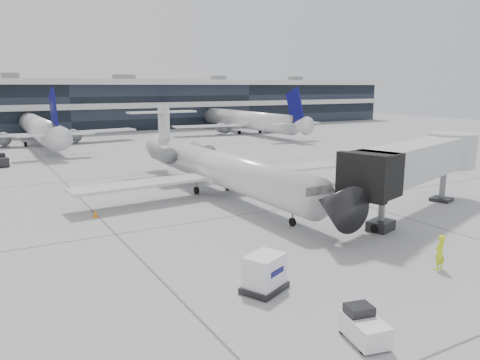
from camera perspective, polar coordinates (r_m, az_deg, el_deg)
ground at (r=36.09m, az=0.63°, el=-4.22°), size 220.00×220.00×0.00m
terminal at (r=113.48m, az=-20.94°, el=8.27°), size 170.00×22.00×10.00m
bg_jet_center at (r=86.10m, az=-23.13°, el=4.00°), size 32.00×40.00×9.60m
bg_jet_right at (r=98.87m, az=0.60°, el=5.76°), size 32.00×40.00×9.60m
regional_jet at (r=42.06m, az=-2.68°, el=1.61°), size 26.16×32.53×7.53m
jet_bridge at (r=38.54m, az=21.35°, el=2.35°), size 17.51×8.26×5.73m
ramp_worker at (r=27.48m, az=23.17°, el=-8.10°), size 0.77×0.57×1.94m
baggage_tug at (r=19.54m, az=14.86°, el=-16.89°), size 1.59×2.23×1.28m
cargo_uld at (r=22.89m, az=3.02°, el=-11.29°), size 2.63×2.36×1.77m
traffic_cone at (r=36.94m, az=-17.22°, el=-3.93°), size 0.49×0.49×0.58m
far_tug at (r=64.42m, az=-27.18°, el=2.10°), size 1.85×2.69×1.58m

